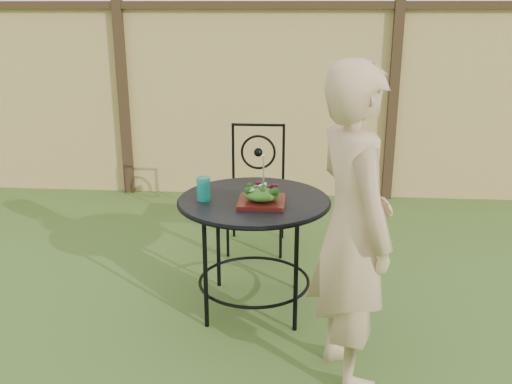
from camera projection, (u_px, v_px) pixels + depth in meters
ground at (231, 297)px, 3.74m from camera, size 60.00×60.00×0.00m
fence at (256, 100)px, 5.53m from camera, size 8.00×0.12×1.90m
patio_table at (254, 220)px, 3.46m from camera, size 0.92×0.92×0.72m
patio_chair at (257, 184)px, 4.43m from camera, size 0.46×0.46×0.95m
diner at (353, 229)px, 2.73m from camera, size 0.56×0.68×1.61m
salad_plate at (262, 202)px, 3.32m from camera, size 0.27×0.27×0.02m
salad at (262, 193)px, 3.30m from camera, size 0.21×0.21×0.08m
fork at (264, 172)px, 3.26m from camera, size 0.01×0.01×0.18m
drinking_glass at (204, 189)px, 3.37m from camera, size 0.08×0.08×0.14m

